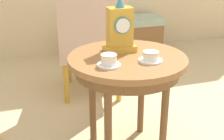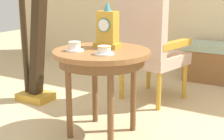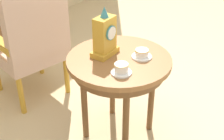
{
  "view_description": "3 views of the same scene",
  "coord_description": "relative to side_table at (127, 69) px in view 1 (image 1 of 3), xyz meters",
  "views": [
    {
      "loc": [
        -0.69,
        -1.53,
        1.24
      ],
      "look_at": [
        -0.16,
        0.12,
        0.56
      ],
      "focal_mm": 50.45,
      "sensor_mm": 36.0,
      "label": 1
    },
    {
      "loc": [
        1.13,
        -1.87,
        1.09
      ],
      "look_at": [
        -0.01,
        0.12,
        0.5
      ],
      "focal_mm": 52.86,
      "sensor_mm": 36.0,
      "label": 2
    },
    {
      "loc": [
        -1.61,
        -0.92,
        1.67
      ],
      "look_at": [
        -0.17,
        0.08,
        0.6
      ],
      "focal_mm": 51.25,
      "sensor_mm": 36.0,
      "label": 3
    }
  ],
  "objects": [
    {
      "name": "mantel_clock",
      "position": [
        -0.01,
        0.1,
        0.21
      ],
      "size": [
        0.19,
        0.11,
        0.34
      ],
      "color": "gold",
      "rests_on": "side_table"
    },
    {
      "name": "teacup_right",
      "position": [
        0.09,
        -0.12,
        0.1
      ],
      "size": [
        0.13,
        0.13,
        0.06
      ],
      "color": "white",
      "rests_on": "side_table"
    },
    {
      "name": "teacup_left",
      "position": [
        -0.15,
        -0.12,
        0.11
      ],
      "size": [
        0.13,
        0.13,
        0.07
      ],
      "color": "white",
      "rests_on": "side_table"
    },
    {
      "name": "armchair",
      "position": [
        -0.01,
        0.83,
        0.03
      ],
      "size": [
        0.65,
        0.64,
        1.14
      ],
      "color": "#CCA893",
      "rests_on": "ground"
    },
    {
      "name": "side_table",
      "position": [
        0.0,
        0.0,
        0.0
      ],
      "size": [
        0.7,
        0.7,
        0.64
      ],
      "color": "brown",
      "rests_on": "ground"
    },
    {
      "name": "window_bench",
      "position": [
        0.58,
        1.86,
        -0.34
      ],
      "size": [
        1.07,
        0.4,
        0.44
      ],
      "color": "#9EB299",
      "rests_on": "ground"
    }
  ]
}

